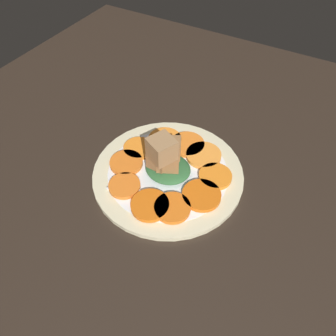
% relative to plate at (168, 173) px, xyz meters
% --- Properties ---
extents(table_slab, '(1.20, 1.20, 0.02)m').
position_rel_plate_xyz_m(table_slab, '(0.00, 0.00, -0.02)').
color(table_slab, black).
rests_on(table_slab, ground).
extents(plate, '(0.30, 0.30, 0.01)m').
position_rel_plate_xyz_m(plate, '(0.00, 0.00, 0.00)').
color(plate, beige).
rests_on(plate, table_slab).
extents(carrot_slice_0, '(0.07, 0.07, 0.01)m').
position_rel_plate_xyz_m(carrot_slice_0, '(0.00, 0.08, 0.01)').
color(carrot_slice_0, orange).
rests_on(carrot_slice_0, plate).
extents(carrot_slice_1, '(0.07, 0.07, 0.01)m').
position_rel_plate_xyz_m(carrot_slice_1, '(-0.05, 0.07, 0.01)').
color(carrot_slice_1, orange).
rests_on(carrot_slice_1, plate).
extents(carrot_slice_2, '(0.06, 0.06, 0.01)m').
position_rel_plate_xyz_m(carrot_slice_2, '(-0.08, 0.02, 0.01)').
color(carrot_slice_2, orange).
rests_on(carrot_slice_2, plate).
extents(carrot_slice_3, '(0.07, 0.07, 0.01)m').
position_rel_plate_xyz_m(carrot_slice_3, '(-0.08, -0.02, 0.01)').
color(carrot_slice_3, orange).
rests_on(carrot_slice_3, plate).
extents(carrot_slice_4, '(0.06, 0.06, 0.01)m').
position_rel_plate_xyz_m(carrot_slice_4, '(-0.05, -0.07, 0.01)').
color(carrot_slice_4, orange).
rests_on(carrot_slice_4, plate).
extents(carrot_slice_5, '(0.07, 0.07, 0.01)m').
position_rel_plate_xyz_m(carrot_slice_5, '(0.01, -0.09, 0.01)').
color(carrot_slice_5, '#D45F12').
rests_on(carrot_slice_5, plate).
extents(carrot_slice_6, '(0.07, 0.07, 0.01)m').
position_rel_plate_xyz_m(carrot_slice_6, '(0.05, -0.07, 0.01)').
color(carrot_slice_6, orange).
rests_on(carrot_slice_6, plate).
extents(carrot_slice_7, '(0.07, 0.07, 0.01)m').
position_rel_plate_xyz_m(carrot_slice_7, '(0.08, -0.02, 0.01)').
color(carrot_slice_7, '#D45E12').
rests_on(carrot_slice_7, plate).
extents(carrot_slice_8, '(0.06, 0.06, 0.01)m').
position_rel_plate_xyz_m(carrot_slice_8, '(0.09, 0.03, 0.01)').
color(carrot_slice_8, orange).
rests_on(carrot_slice_8, plate).
extents(carrot_slice_9, '(0.07, 0.07, 0.01)m').
position_rel_plate_xyz_m(carrot_slice_9, '(0.04, 0.07, 0.01)').
color(carrot_slice_9, orange).
rests_on(carrot_slice_9, plate).
extents(center_pile, '(0.09, 0.09, 0.10)m').
position_rel_plate_xyz_m(center_pile, '(-0.00, -0.00, 0.04)').
color(center_pile, '#2D6033').
rests_on(center_pile, plate).
extents(fork, '(0.17, 0.05, 0.00)m').
position_rel_plate_xyz_m(fork, '(-0.00, -0.07, 0.01)').
color(fork, silver).
rests_on(fork, plate).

